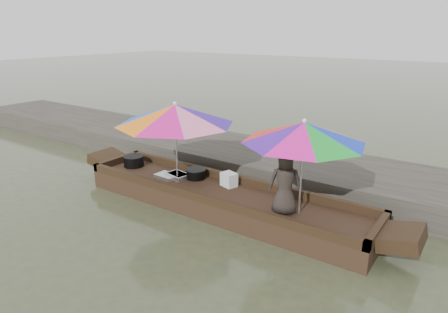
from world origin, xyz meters
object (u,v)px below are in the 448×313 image
Objects in this scene: tray_scallop at (167,176)px; umbrella_bow at (176,142)px; cooking_pot at (134,161)px; charcoal_grill at (196,174)px; tray_crayfish at (178,176)px; supply_bag at (229,179)px; vendor at (285,183)px; umbrella_stern at (302,168)px; boat_hull at (221,201)px.

tray_scallop is 0.79m from umbrella_bow.
cooking_pot reaches higher than charcoal_grill.
cooking_pot is at bearing 174.19° from tray_scallop.
cooking_pot is 1.12× the size of charcoal_grill.
tray_crayfish is 0.22m from tray_scallop.
cooking_pot is 0.94× the size of tray_crayfish.
charcoal_grill is 0.78m from umbrella_bow.
vendor reaches higher than supply_bag.
tray_scallop is at bearing -177.94° from umbrella_bow.
umbrella_stern is (0.20, 0.14, 0.25)m from vendor.
supply_bag is 0.15× the size of umbrella_stern.
vendor reaches higher than charcoal_grill.
umbrella_bow is at bearing -50.93° from tray_crayfish.
tray_scallop is 0.20× the size of umbrella_bow.
cooking_pot is 1.49m from umbrella_bow.
supply_bag is (0.77, 0.03, 0.04)m from charcoal_grill.
supply_bag is at bearing 14.46° from tray_scallop.
supply_bag is 0.13× the size of umbrella_bow.
supply_bag is (1.28, 0.33, 0.10)m from tray_scallop.
charcoal_grill reaches higher than tray_crayfish.
boat_hull is 14.86× the size of charcoal_grill.
boat_hull is at bearing 0.43° from tray_scallop.
umbrella_bow reaches higher than charcoal_grill.
umbrella_bow reaches higher than tray_scallop.
umbrella_stern is at bearing -1.43° from cooking_pot.
boat_hull is 2.52× the size of umbrella_bow.
umbrella_bow is at bearing 2.06° from tray_scallop.
vendor is at bearing -5.60° from tray_crayfish.
charcoal_grill is 0.36× the size of vendor.
cooking_pot is at bearing -173.16° from charcoal_grill.
tray_crayfish is at bearing -0.06° from cooking_pot.
boat_hull is 0.44m from supply_bag.
umbrella_stern reaches higher than cooking_pot.
umbrella_bow is (0.08, -0.10, 0.73)m from tray_crayfish.
cooking_pot is 3.97m from umbrella_stern.
boat_hull is 5.35× the size of vendor.
cooking_pot is 2.34m from supply_bag.
cooking_pot is at bearing 177.64° from boat_hull.
umbrella_stern reaches higher than boat_hull.
supply_bag is at bearing 168.54° from umbrella_stern.
vendor is at bearing -11.31° from charcoal_grill.
umbrella_stern reaches higher than tray_crayfish.
tray_scallop is at bearing -149.89° from charcoal_grill.
tray_crayfish is at bearing 177.93° from umbrella_stern.
cooking_pot is at bearing 178.57° from umbrella_stern.
umbrella_stern is (2.86, 0.01, 0.74)m from tray_scallop.
tray_crayfish is 1.60× the size of supply_bag.
boat_hull is 13.32× the size of cooking_pot.
tray_crayfish is 0.74m from umbrella_bow.
tray_scallop is at bearing -29.25° from vendor.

